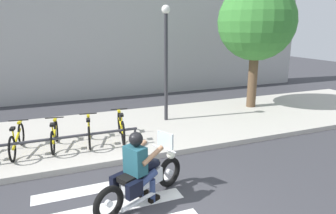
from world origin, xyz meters
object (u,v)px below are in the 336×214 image
(bicycle_5, at_px, (121,127))
(tree_near_rack, at_px, (257,22))
(motorcycle, at_px, (142,179))
(bicycle_2, at_px, (17,140))
(rider, at_px, (139,163))
(bicycle_4, at_px, (89,131))
(bicycle_3, at_px, (54,136))
(street_lamp, at_px, (166,54))
(bike_rack, at_px, (35,142))

(bicycle_5, relative_size, tree_near_rack, 0.33)
(motorcycle, xyz_separation_m, bicycle_2, (-2.33, 3.08, 0.04))
(rider, distance_m, bicycle_4, 3.16)
(bicycle_3, height_order, bicycle_5, bicycle_5)
(bicycle_3, distance_m, bicycle_5, 1.78)
(bicycle_5, bearing_deg, bicycle_4, 179.96)
(bicycle_2, xyz_separation_m, street_lamp, (4.53, 1.22, 1.90))
(bicycle_5, bearing_deg, bicycle_2, 179.98)
(rider, xyz_separation_m, bicycle_5, (0.42, 3.11, -0.31))
(bicycle_2, height_order, bicycle_4, bicycle_2)
(rider, distance_m, tree_near_rack, 8.12)
(motorcycle, bearing_deg, bicycle_2, 127.06)
(bicycle_2, xyz_separation_m, bicycle_3, (0.89, -0.00, -0.01))
(rider, height_order, bicycle_4, rider)
(bike_rack, bearing_deg, bicycle_4, 22.54)
(bicycle_2, distance_m, street_lamp, 5.06)
(street_lamp, bearing_deg, bicycle_2, -164.87)
(bicycle_4, height_order, tree_near_rack, tree_near_rack)
(rider, distance_m, bike_rack, 3.14)
(street_lamp, bearing_deg, rider, -117.68)
(bike_rack, distance_m, tree_near_rack, 8.65)
(motorcycle, xyz_separation_m, street_lamp, (2.20, 4.30, 1.94))
(bicycle_4, bearing_deg, bicycle_5, -0.04)
(bicycle_4, distance_m, street_lamp, 3.56)
(motorcycle, distance_m, bicycle_3, 3.40)
(bicycle_2, distance_m, bike_rack, 0.71)
(bicycle_5, relative_size, bike_rack, 0.32)
(motorcycle, relative_size, bicycle_5, 1.26)
(bicycle_2, xyz_separation_m, bike_rack, (0.44, -0.55, 0.08))
(bicycle_2, height_order, street_lamp, street_lamp)
(street_lamp, relative_size, tree_near_rack, 0.80)
(bicycle_3, height_order, bike_rack, bicycle_3)
(bicycle_3, relative_size, bicycle_4, 0.99)
(rider, distance_m, bicycle_3, 3.41)
(street_lamp, bearing_deg, tree_near_rack, 6.01)
(motorcycle, distance_m, bike_rack, 3.15)
(bicycle_2, relative_size, street_lamp, 0.43)
(motorcycle, relative_size, bicycle_3, 1.30)
(rider, bearing_deg, motorcycle, 23.60)
(bicycle_3, bearing_deg, motorcycle, -65.00)
(rider, distance_m, bicycle_5, 3.15)
(bike_rack, bearing_deg, bicycle_3, 51.22)
(street_lamp, bearing_deg, motorcycle, -117.10)
(bicycle_2, bearing_deg, tree_near_rack, 11.04)
(motorcycle, distance_m, street_lamp, 5.21)
(motorcycle, height_order, bicycle_4, motorcycle)
(bicycle_5, height_order, street_lamp, street_lamp)
(motorcycle, distance_m, rider, 0.38)
(motorcycle, bearing_deg, bicycle_4, 100.05)
(motorcycle, relative_size, bicycle_4, 1.30)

